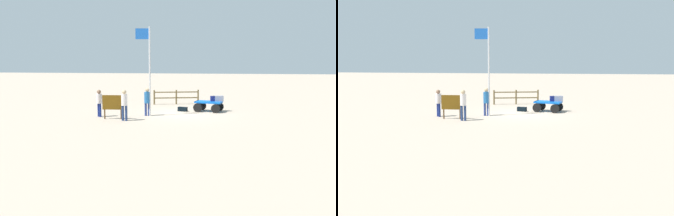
{
  "view_description": "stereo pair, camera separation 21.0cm",
  "coord_description": "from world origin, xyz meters",
  "views": [
    {
      "loc": [
        -2.03,
        22.09,
        3.48
      ],
      "look_at": [
        0.1,
        6.0,
        1.2
      ],
      "focal_mm": 37.74,
      "sensor_mm": 36.0,
      "label": 1
    },
    {
      "loc": [
        -2.24,
        22.06,
        3.48
      ],
      "look_at": [
        0.1,
        6.0,
        1.2
      ],
      "focal_mm": 37.74,
      "sensor_mm": 36.0,
      "label": 2
    }
  ],
  "objects": [
    {
      "name": "worker_supervisor",
      "position": [
        4.81,
        1.85,
        0.96
      ],
      "size": [
        0.5,
        0.5,
        1.63
      ],
      "color": "navy",
      "rests_on": "ground"
    },
    {
      "name": "worker_lead",
      "position": [
        2.97,
        3.0,
        1.03
      ],
      "size": [
        0.37,
        0.37,
        1.75
      ],
      "color": "navy",
      "rests_on": "ground"
    },
    {
      "name": "luggage_cart",
      "position": [
        -1.64,
        -1.15,
        0.46
      ],
      "size": [
        2.01,
        1.54,
        0.68
      ],
      "color": "blue",
      "rests_on": "ground"
    },
    {
      "name": "worker_trailing",
      "position": [
        2.03,
        1.11,
        1.01
      ],
      "size": [
        0.38,
        0.38,
        1.71
      ],
      "color": "navy",
      "rests_on": "ground"
    },
    {
      "name": "suitcase_navy",
      "position": [
        0.06,
        -1.04,
        0.14
      ],
      "size": [
        0.66,
        0.43,
        0.28
      ],
      "color": "black",
      "rests_on": "ground"
    },
    {
      "name": "suitcase_tan",
      "position": [
        -2.33,
        -1.27,
        0.86
      ],
      "size": [
        0.59,
        0.37,
        0.37
      ],
      "color": "gray",
      "rests_on": "luggage_cart"
    },
    {
      "name": "suitcase_dark",
      "position": [
        -2.07,
        -1.27,
        0.85
      ],
      "size": [
        0.63,
        0.4,
        0.35
      ],
      "color": "#141B51",
      "rests_on": "luggage_cart"
    },
    {
      "name": "ground_plane",
      "position": [
        0.0,
        0.0,
        0.0
      ],
      "size": [
        120.0,
        120.0,
        0.0
      ],
      "primitive_type": "plane",
      "color": "#B9A48E"
    },
    {
      "name": "flagpole",
      "position": [
        1.95,
        1.14,
        3.17
      ],
      "size": [
        0.89,
        0.1,
        5.35
      ],
      "color": "silver",
      "rests_on": "ground"
    },
    {
      "name": "signboard",
      "position": [
        3.77,
        2.56,
        0.9
      ],
      "size": [
        1.21,
        0.13,
        1.39
      ],
      "color": "#4C3319",
      "rests_on": "ground"
    },
    {
      "name": "wooden_fence",
      "position": [
        0.86,
        -4.57,
        0.63
      ],
      "size": [
        3.41,
        0.9,
        1.1
      ],
      "color": "brown",
      "rests_on": "ground"
    },
    {
      "name": "suitcase_olive",
      "position": [
        -2.19,
        -1.4,
        0.85
      ],
      "size": [
        0.59,
        0.41,
        0.34
      ],
      "color": "#383915",
      "rests_on": "luggage_cart"
    }
  ]
}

